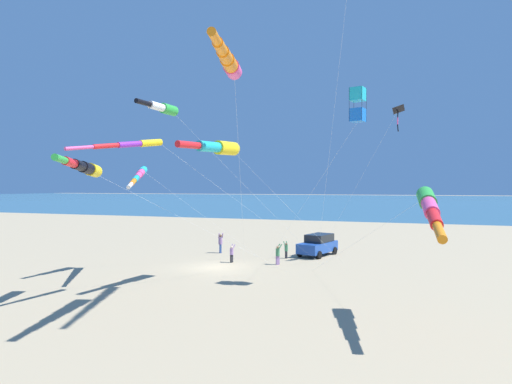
# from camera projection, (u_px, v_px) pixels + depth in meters

# --- Properties ---
(ground_plane) EXTENTS (600.00, 600.00, 0.00)m
(ground_plane) POSITION_uv_depth(u_px,v_px,m) (217.00, 267.00, 31.25)
(ground_plane) COLOR tan
(ocean_water_strip) EXTENTS (240.00, 600.00, 0.01)m
(ocean_water_strip) POSITION_uv_depth(u_px,v_px,m) (370.00, 200.00, 187.25)
(ocean_water_strip) COLOR #386B84
(ocean_water_strip) RESTS_ON ground_plane
(parked_car) EXTENTS (4.66, 3.04, 1.85)m
(parked_car) POSITION_uv_depth(u_px,v_px,m) (318.00, 245.00, 36.70)
(parked_car) COLOR #1E479E
(parked_car) RESTS_ON ground_plane
(cooler_box) EXTENTS (0.62, 0.42, 0.42)m
(cooler_box) POSITION_uv_depth(u_px,v_px,m) (325.00, 249.00, 39.31)
(cooler_box) COLOR red
(cooler_box) RESTS_ON ground_plane
(person_adult_flyer) EXTENTS (0.66, 0.62, 1.85)m
(person_adult_flyer) POSITION_uv_depth(u_px,v_px,m) (220.00, 242.00, 38.07)
(person_adult_flyer) COLOR #335199
(person_adult_flyer) RESTS_ON ground_plane
(person_child_green_jacket) EXTENTS (0.50, 0.44, 1.44)m
(person_child_green_jacket) POSITION_uv_depth(u_px,v_px,m) (232.00, 253.00, 33.26)
(person_child_green_jacket) COLOR #232328
(person_child_green_jacket) RESTS_ON ground_plane
(person_child_grey_jacket) EXTENTS (0.57, 0.56, 1.59)m
(person_child_grey_jacket) POSITION_uv_depth(u_px,v_px,m) (278.00, 253.00, 32.34)
(person_child_grey_jacket) COLOR #8E6B9E
(person_child_grey_jacket) RESTS_ON ground_plane
(person_bystander_far) EXTENTS (0.51, 0.49, 1.42)m
(person_bystander_far) POSITION_uv_depth(u_px,v_px,m) (286.00, 249.00, 35.24)
(person_bystander_far) COLOR #232328
(person_bystander_far) RESTS_ON ground_plane
(kite_windsock_black_fish_shape) EXTENTS (13.08, 6.53, 7.51)m
(kite_windsock_black_fish_shape) POSITION_uv_depth(u_px,v_px,m) (139.00, 175.00, 28.28)
(kite_windsock_black_fish_shape) COLOR #1EB7C6
(kite_windsock_black_fish_shape) RESTS_ON ground_plane
(kite_windsock_orange_high_right) EXTENTS (13.77, 7.51, 6.02)m
(kite_windsock_orange_high_right) POSITION_uv_depth(u_px,v_px,m) (430.00, 207.00, 18.11)
(kite_windsock_orange_high_right) COLOR green
(kite_windsock_orange_high_right) RESTS_ON ground_plane
(kite_windsock_teal_far_right) EXTENTS (18.61, 8.02, 8.69)m
(kite_windsock_teal_far_right) POSITION_uv_depth(u_px,v_px,m) (132.00, 144.00, 21.90)
(kite_windsock_teal_far_right) COLOR yellow
(kite_windsock_teal_far_right) RESTS_ON ground_plane
(kite_windsock_striped_overhead) EXTENTS (13.53, 7.27, 8.93)m
(kite_windsock_striped_overhead) POSITION_uv_depth(u_px,v_px,m) (217.00, 147.00, 25.83)
(kite_windsock_striped_overhead) COLOR yellow
(kite_windsock_striped_overhead) RESTS_ON ground_plane
(kite_box_long_streamer_right) EXTENTS (8.35, 8.47, 11.90)m
(kite_box_long_streamer_right) POSITION_uv_depth(u_px,v_px,m) (358.00, 105.00, 25.04)
(kite_box_long_streamer_right) COLOR #1EB7C6
(kite_box_long_streamer_right) RESTS_ON ground_plane
(kite_windsock_green_low_center) EXTENTS (16.85, 5.17, 12.16)m
(kite_windsock_green_low_center) POSITION_uv_depth(u_px,v_px,m) (228.00, 61.00, 18.99)
(kite_windsock_green_low_center) COLOR #EF4C93
(kite_windsock_green_low_center) RESTS_ON ground_plane
(kite_windsock_long_streamer_left) EXTENTS (14.91, 8.81, 7.39)m
(kite_windsock_long_streamer_left) POSITION_uv_depth(u_px,v_px,m) (84.00, 167.00, 21.29)
(kite_windsock_long_streamer_left) COLOR yellow
(kite_windsock_long_streamer_left) RESTS_ON ground_plane
(kite_windsock_purple_drifting) EXTENTS (14.66, 8.34, 11.77)m
(kite_windsock_purple_drifting) POSITION_uv_depth(u_px,v_px,m) (162.00, 108.00, 28.73)
(kite_windsock_purple_drifting) COLOR green
(kite_windsock_purple_drifting) RESTS_ON ground_plane
(kite_delta_yellow_midlevel) EXTENTS (7.15, 7.64, 12.49)m
(kite_delta_yellow_midlevel) POSITION_uv_depth(u_px,v_px,m) (397.00, 110.00, 33.33)
(kite_delta_yellow_midlevel) COLOR black
(kite_delta_yellow_midlevel) RESTS_ON ground_plane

